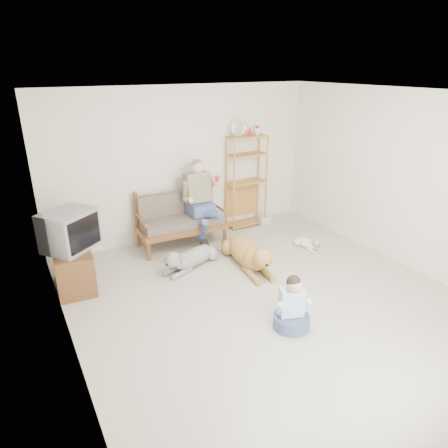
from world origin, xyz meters
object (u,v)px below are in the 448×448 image
etagere (246,181)px  tv_stand (73,268)px  golden_retriever (248,254)px  loveseat (180,219)px

etagere → tv_stand: etagere is taller
golden_retriever → etagere: bearing=67.1°
tv_stand → golden_retriever: bearing=-10.4°
loveseat → etagere: 1.57m
tv_stand → etagere: bearing=18.0°
etagere → tv_stand: (-3.43, -0.80, -0.62)m
loveseat → golden_retriever: 1.46m
etagere → golden_retriever: bearing=-120.9°
golden_retriever → tv_stand: bearing=172.8°
tv_stand → golden_retriever: 2.63m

